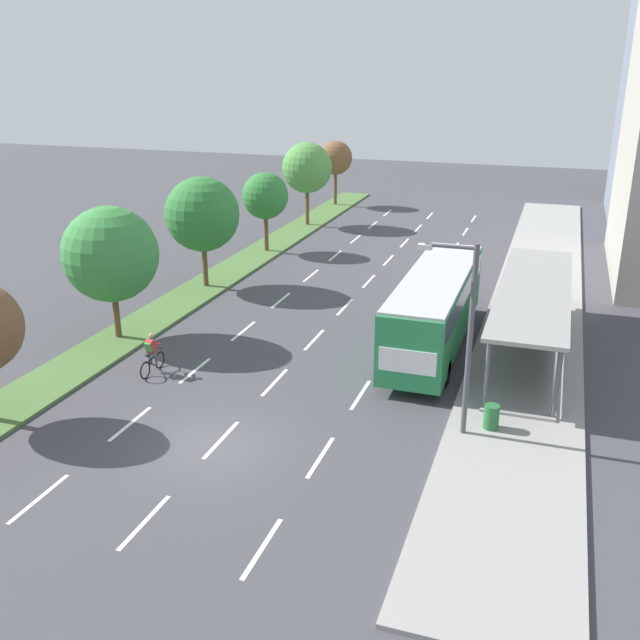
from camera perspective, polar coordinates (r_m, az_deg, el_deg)
ground_plane at (r=24.03m, az=-8.45°, el=-10.02°), size 140.00×140.00×0.00m
median_strip at (r=44.08m, az=-6.47°, el=4.31°), size 2.60×52.00×0.12m
sidewalk_right at (r=40.16m, az=16.92°, el=2.00°), size 4.50×52.00×0.15m
lane_divider_left at (r=39.83m, az=-1.87°, el=2.62°), size 0.14×45.41×0.01m
lane_divider_center at (r=38.79m, az=2.99°, el=2.12°), size 0.14×45.41×0.01m
lane_divider_right at (r=38.05m, az=8.07°, el=1.58°), size 0.14×45.41×0.01m
bus_shelter at (r=31.41m, az=17.02°, el=0.43°), size 2.90×13.06×2.86m
bus at (r=31.16m, az=9.16°, el=1.32°), size 2.54×11.29×3.37m
cyclist at (r=29.48m, az=-13.25°, el=-2.75°), size 0.46×1.82×1.71m
median_tree_second at (r=32.56m, az=-16.33°, el=5.03°), size 4.19×4.19×5.93m
median_tree_third at (r=39.25m, az=-9.35°, el=8.29°), size 4.01×4.01×5.99m
median_tree_fourth at (r=46.54m, az=-4.38°, el=9.80°), size 2.97×2.97×5.06m
median_tree_fifth at (r=54.03m, az=-1.04°, el=12.00°), size 3.70×3.70×6.08m
median_tree_farthest at (r=61.92m, az=1.24°, el=12.76°), size 2.81×2.81×5.34m
streetlight at (r=23.31m, az=11.46°, el=-0.60°), size 1.91×0.24×6.50m
trash_bin at (r=25.11m, az=13.47°, el=-7.49°), size 0.52×0.52×0.85m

